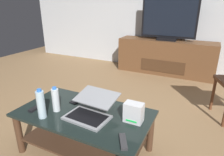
# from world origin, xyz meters

# --- Properties ---
(ground_plane) EXTENTS (7.68, 7.68, 0.00)m
(ground_plane) POSITION_xyz_m (0.00, 0.00, 0.00)
(ground_plane) COLOR olive
(coffee_table) EXTENTS (1.15, 0.63, 0.41)m
(coffee_table) POSITION_xyz_m (-0.04, -0.30, 0.28)
(coffee_table) COLOR black
(coffee_table) RESTS_ON ground
(media_cabinet) EXTENTS (1.78, 0.45, 0.64)m
(media_cabinet) POSITION_xyz_m (0.12, 2.24, 0.32)
(media_cabinet) COLOR brown
(media_cabinet) RESTS_ON ground
(television) EXTENTS (0.98, 0.20, 0.77)m
(television) POSITION_xyz_m (0.12, 2.22, 1.01)
(television) COLOR black
(television) RESTS_ON media_cabinet
(laptop) EXTENTS (0.38, 0.40, 0.16)m
(laptop) POSITION_xyz_m (0.04, -0.31, 0.47)
(laptop) COLOR gray
(laptop) RESTS_ON coffee_table
(router_box) EXTENTS (0.15, 0.10, 0.16)m
(router_box) POSITION_xyz_m (0.39, -0.24, 0.49)
(router_box) COLOR silver
(router_box) RESTS_ON coffee_table
(water_bottle_near) EXTENTS (0.07, 0.07, 0.25)m
(water_bottle_near) POSITION_xyz_m (-0.30, -0.51, 0.53)
(water_bottle_near) COLOR silver
(water_bottle_near) RESTS_ON coffee_table
(water_bottle_far) EXTENTS (0.06, 0.06, 0.22)m
(water_bottle_far) POSITION_xyz_m (-0.27, -0.38, 0.51)
(water_bottle_far) COLOR silver
(water_bottle_far) RESTS_ON coffee_table
(cell_phone) EXTENTS (0.10, 0.15, 0.01)m
(cell_phone) POSITION_xyz_m (-0.21, -0.15, 0.41)
(cell_phone) COLOR black
(cell_phone) RESTS_ON coffee_table
(tv_remote) EXTENTS (0.12, 0.16, 0.02)m
(tv_remote) POSITION_xyz_m (0.42, -0.52, 0.42)
(tv_remote) COLOR #2D2D30
(tv_remote) RESTS_ON coffee_table
(soundbar_remote) EXTENTS (0.05, 0.16, 0.02)m
(soundbar_remote) POSITION_xyz_m (-0.45, -0.43, 0.42)
(soundbar_remote) COLOR black
(soundbar_remote) RESTS_ON coffee_table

